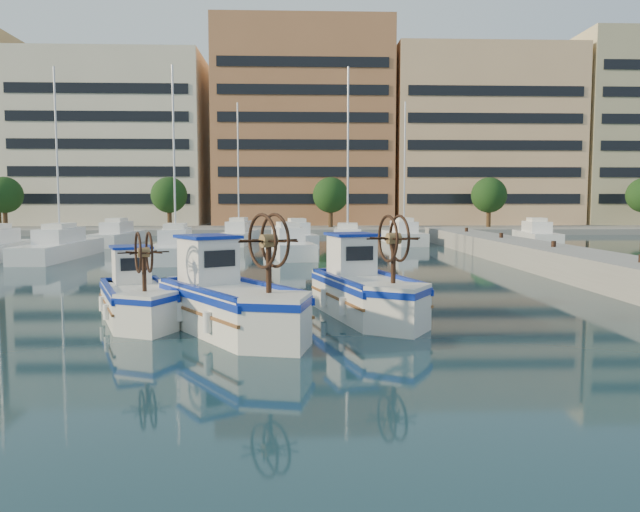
{
  "coord_description": "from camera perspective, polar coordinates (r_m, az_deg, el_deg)",
  "views": [
    {
      "loc": [
        0.1,
        -16.65,
        3.47
      ],
      "look_at": [
        0.96,
        5.8,
        1.5
      ],
      "focal_mm": 35.0,
      "sensor_mm": 36.0,
      "label": 1
    }
  ],
  "objects": [
    {
      "name": "ground",
      "position": [
        17.01,
        -2.51,
        -6.76
      ],
      "size": [
        300.0,
        300.0,
        0.0
      ],
      "primitive_type": "plane",
      "color": "#1A3C46",
      "rests_on": "ground"
    },
    {
      "name": "quay",
      "position": [
        27.97,
        25.28,
        -1.36
      ],
      "size": [
        3.0,
        60.0,
        1.2
      ],
      "primitive_type": "cube",
      "color": "gray",
      "rests_on": "ground"
    },
    {
      "name": "waterfront",
      "position": [
        82.55,
        4.22,
        10.29
      ],
      "size": [
        180.0,
        40.0,
        25.6
      ],
      "color": "gray",
      "rests_on": "ground"
    },
    {
      "name": "yacht_marina",
      "position": [
        44.39,
        -6.42,
        1.17
      ],
      "size": [
        40.53,
        23.52,
        11.5
      ],
      "color": "white",
      "rests_on": "ground"
    },
    {
      "name": "fishing_boat_a",
      "position": [
        19.05,
        -16.46,
        -3.43
      ],
      "size": [
        3.12,
        4.45,
        2.68
      ],
      "rotation": [
        0.0,
        0.0,
        0.37
      ],
      "color": "white",
      "rests_on": "ground"
    },
    {
      "name": "fishing_boat_b",
      "position": [
        16.86,
        -8.44,
        -3.86
      ],
      "size": [
        4.4,
        5.24,
        3.2
      ],
      "rotation": [
        0.0,
        0.0,
        0.57
      ],
      "color": "white",
      "rests_on": "ground"
    },
    {
      "name": "fishing_boat_c",
      "position": [
        18.94,
        4.09,
        -2.92
      ],
      "size": [
        3.19,
        5.15,
        3.12
      ],
      "rotation": [
        0.0,
        0.0,
        0.26
      ],
      "color": "white",
      "rests_on": "ground"
    }
  ]
}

